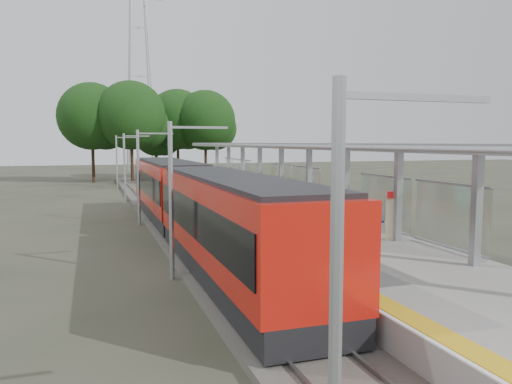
# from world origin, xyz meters

# --- Properties ---
(ground) EXTENTS (200.00, 200.00, 0.00)m
(ground) POSITION_xyz_m (0.00, 0.00, 0.00)
(ground) COLOR #474438
(ground) RESTS_ON ground
(trackbed) EXTENTS (3.00, 70.00, 0.24)m
(trackbed) POSITION_xyz_m (-4.50, 20.00, 0.12)
(trackbed) COLOR #59544C
(trackbed) RESTS_ON ground
(platform) EXTENTS (6.00, 50.00, 1.00)m
(platform) POSITION_xyz_m (0.00, 20.00, 0.50)
(platform) COLOR gray
(platform) RESTS_ON ground
(tactile_strip) EXTENTS (0.60, 50.00, 0.02)m
(tactile_strip) POSITION_xyz_m (-2.55, 20.00, 1.01)
(tactile_strip) COLOR gold
(tactile_strip) RESTS_ON platform
(end_fence) EXTENTS (6.00, 0.10, 1.20)m
(end_fence) POSITION_xyz_m (0.00, 44.95, 1.60)
(end_fence) COLOR #9EA0A5
(end_fence) RESTS_ON platform
(train) EXTENTS (2.74, 27.60, 3.62)m
(train) POSITION_xyz_m (-4.50, 12.76, 2.05)
(train) COLOR black
(train) RESTS_ON ground
(canopy) EXTENTS (3.27, 38.00, 3.66)m
(canopy) POSITION_xyz_m (1.61, 16.19, 4.20)
(canopy) COLOR #9EA0A5
(canopy) RESTS_ON platform
(pylon) EXTENTS (8.00, 4.00, 38.00)m
(pylon) POSITION_xyz_m (-1.00, 73.00, 19.00)
(pylon) COLOR #9EA0A5
(pylon) RESTS_ON ground
(tree_cluster) EXTENTS (21.31, 14.48, 11.72)m
(tree_cluster) POSITION_xyz_m (-1.55, 52.39, 7.46)
(tree_cluster) COLOR #382316
(tree_cluster) RESTS_ON ground
(catenary_masts) EXTENTS (2.08, 48.16, 5.40)m
(catenary_masts) POSITION_xyz_m (-6.22, 19.00, 2.91)
(catenary_masts) COLOR #9EA0A5
(catenary_masts) RESTS_ON ground
(bench_near) EXTENTS (0.94, 1.67, 1.10)m
(bench_near) POSITION_xyz_m (2.30, 8.29, 1.58)
(bench_near) COLOR #101651
(bench_near) RESTS_ON platform
(bench_mid) EXTENTS (0.56, 1.67, 1.13)m
(bench_mid) POSITION_xyz_m (2.60, 15.96, 1.59)
(bench_mid) COLOR #101651
(bench_mid) RESTS_ON platform
(bench_far) EXTENTS (0.93, 1.44, 0.94)m
(bench_far) POSITION_xyz_m (2.10, 30.63, 1.50)
(bench_far) COLOR #101651
(bench_far) RESTS_ON platform
(info_pillar_near) EXTENTS (0.42, 0.42, 1.85)m
(info_pillar_near) POSITION_xyz_m (1.91, 6.26, 1.80)
(info_pillar_near) COLOR beige
(info_pillar_near) RESTS_ON platform
(info_pillar_far) EXTENTS (0.39, 0.39, 1.75)m
(info_pillar_far) POSITION_xyz_m (0.76, 15.08, 1.76)
(info_pillar_far) COLOR beige
(info_pillar_far) RESTS_ON platform
(litter_bin) EXTENTS (0.53, 0.53, 1.00)m
(litter_bin) POSITION_xyz_m (0.68, 13.63, 1.50)
(litter_bin) COLOR #9EA0A5
(litter_bin) RESTS_ON platform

